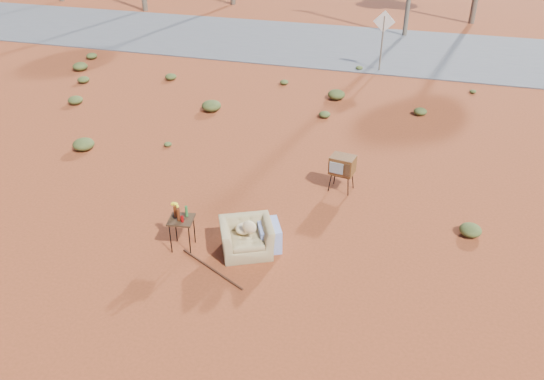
# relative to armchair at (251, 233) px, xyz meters

# --- Properties ---
(ground) EXTENTS (140.00, 140.00, 0.00)m
(ground) POSITION_rel_armchair_xyz_m (-0.44, -0.07, -0.40)
(ground) COLOR maroon
(ground) RESTS_ON ground
(highway) EXTENTS (140.00, 7.00, 0.04)m
(highway) POSITION_rel_armchair_xyz_m (-0.44, 14.93, -0.38)
(highway) COLOR #565659
(highway) RESTS_ON ground
(armchair) EXTENTS (1.26, 1.15, 0.85)m
(armchair) POSITION_rel_armchair_xyz_m (0.00, 0.00, 0.00)
(armchair) COLOR #9B8354
(armchair) RESTS_ON ground
(tv_unit) EXTENTS (0.59, 0.51, 0.85)m
(tv_unit) POSITION_rel_armchair_xyz_m (1.25, 2.77, 0.24)
(tv_unit) COLOR black
(tv_unit) RESTS_ON ground
(side_table) EXTENTS (0.53, 0.53, 0.93)m
(side_table) POSITION_rel_armchair_xyz_m (-1.31, -0.27, 0.29)
(side_table) COLOR #352413
(side_table) RESTS_ON ground
(rusty_bar) EXTENTS (1.48, 0.79, 0.04)m
(rusty_bar) POSITION_rel_armchair_xyz_m (-0.49, -0.78, -0.37)
(rusty_bar) COLOR #451E12
(rusty_bar) RESTS_ON ground
(road_sign) EXTENTS (0.78, 0.06, 2.19)m
(road_sign) POSITION_rel_armchair_xyz_m (1.06, 11.93, 1.10)
(road_sign) COLOR brown
(road_sign) RESTS_ON ground
(scrub_patch) EXTENTS (17.49, 8.07, 0.33)m
(scrub_patch) POSITION_rel_armchair_xyz_m (-1.26, 4.34, -0.26)
(scrub_patch) COLOR #4A5023
(scrub_patch) RESTS_ON ground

